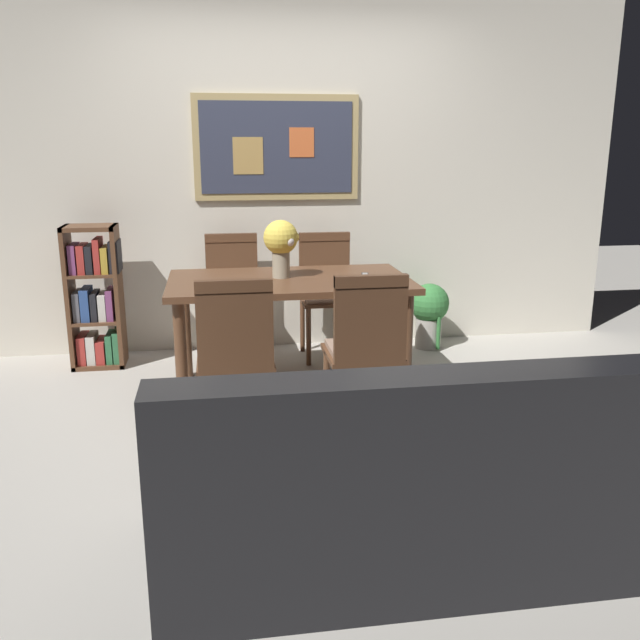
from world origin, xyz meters
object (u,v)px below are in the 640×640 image
(dining_table, at_px, (290,294))
(leather_couch, at_px, (399,486))
(dining_chair_near_right, at_px, (366,341))
(dining_chair_far_right, at_px, (326,284))
(tv_remote, at_px, (365,276))
(dining_chair_near_left, at_px, (235,347))
(flower_vase, at_px, (281,242))
(dining_chair_far_left, at_px, (233,286))
(bookshelf, at_px, (96,300))
(potted_ivy, at_px, (429,311))

(dining_table, height_order, leather_couch, leather_couch)
(dining_chair_near_right, relative_size, dining_chair_far_right, 1.00)
(dining_chair_far_right, xyz_separation_m, tv_remote, (0.12, -0.77, 0.21))
(dining_chair_near_left, xyz_separation_m, flower_vase, (0.32, 0.82, 0.42))
(tv_remote, bearing_deg, dining_chair_far_left, 134.98)
(bookshelf, relative_size, potted_ivy, 1.98)
(leather_couch, relative_size, tv_remote, 11.14)
(dining_chair_far_right, bearing_deg, potted_ivy, 2.69)
(bookshelf, bearing_deg, leather_couch, -60.18)
(dining_chair_near_left, relative_size, bookshelf, 0.90)
(dining_chair_near_left, relative_size, leather_couch, 0.51)
(leather_couch, bearing_deg, dining_chair_far_right, 86.59)
(dining_table, distance_m, leather_couch, 1.94)
(dining_chair_far_left, bearing_deg, dining_table, -66.16)
(dining_chair_far_left, relative_size, bookshelf, 0.90)
(dining_chair_near_left, xyz_separation_m, dining_chair_far_right, (0.72, 1.48, 0.00))
(dining_table, xyz_separation_m, dining_chair_far_right, (0.35, 0.72, -0.10))
(dining_chair_near_right, relative_size, dining_chair_far_left, 1.00)
(dining_chair_near_right, height_order, tv_remote, dining_chair_near_right)
(leather_couch, bearing_deg, dining_chair_near_left, 116.59)
(tv_remote, bearing_deg, bookshelf, 156.90)
(dining_chair_far_left, bearing_deg, tv_remote, -45.02)
(dining_chair_far_left, distance_m, potted_ivy, 1.52)
(dining_chair_far_left, relative_size, dining_chair_far_right, 1.00)
(bookshelf, distance_m, tv_remote, 1.94)
(dining_table, distance_m, dining_chair_near_left, 0.86)
(dining_chair_far_left, xyz_separation_m, potted_ivy, (1.50, -0.00, -0.25))
(dining_table, relative_size, dining_chair_far_left, 1.65)
(dining_chair_near_left, relative_size, dining_chair_far_right, 1.00)
(bookshelf, xyz_separation_m, potted_ivy, (2.46, 0.05, -0.19))
(bookshelf, bearing_deg, dining_chair_near_left, -57.84)
(dining_chair_far_right, xyz_separation_m, bookshelf, (-1.65, -0.01, -0.05))
(dining_chair_near_right, xyz_separation_m, bookshelf, (-1.62, 1.46, -0.05))
(dining_chair_far_right, height_order, flower_vase, flower_vase)
(potted_ivy, bearing_deg, flower_vase, -149.85)
(flower_vase, bearing_deg, dining_chair_far_right, 59.13)
(dining_chair_far_left, height_order, dining_chair_near_left, same)
(dining_chair_far_right, distance_m, leather_couch, 2.63)
(tv_remote, bearing_deg, dining_chair_far_right, 98.79)
(dining_chair_near_right, height_order, dining_chair_near_left, same)
(potted_ivy, bearing_deg, dining_chair_near_left, -135.28)
(dining_chair_far_right, bearing_deg, dining_chair_far_left, 176.53)
(dining_chair_near_left, distance_m, potted_ivy, 2.18)
(leather_couch, xyz_separation_m, potted_ivy, (0.97, 2.65, -0.02))
(dining_chair_far_left, xyz_separation_m, bookshelf, (-0.96, -0.05, -0.05))
(bookshelf, bearing_deg, potted_ivy, 1.18)
(dining_table, distance_m, dining_chair_near_right, 0.83)
(dining_chair_far_right, bearing_deg, bookshelf, -179.57)
(bookshelf, distance_m, flower_vase, 1.49)
(dining_chair_near_right, bearing_deg, dining_chair_far_right, 88.76)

